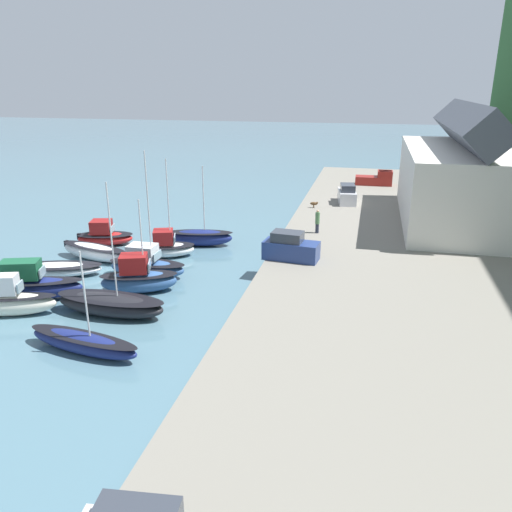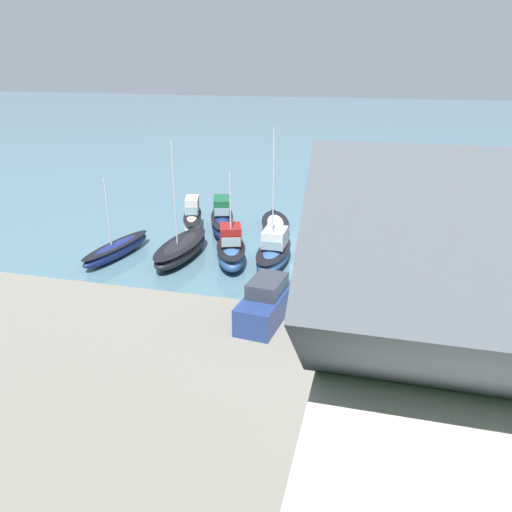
{
  "view_description": "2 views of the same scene",
  "coord_description": "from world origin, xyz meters",
  "views": [
    {
      "loc": [
        34.02,
        21.81,
        14.57
      ],
      "look_at": [
        -1.4,
        13.6,
        1.85
      ],
      "focal_mm": 35.0,
      "sensor_mm": 36.0,
      "label": 1
    },
    {
      "loc": [
        -6.9,
        37.89,
        14.0
      ],
      "look_at": [
        0.45,
        9.15,
        2.19
      ],
      "focal_mm": 35.0,
      "sensor_mm": 36.0,
      "label": 2
    }
  ],
  "objects": [
    {
      "name": "moored_boat_8",
      "position": [
        1.59,
        -2.03,
        0.54
      ],
      "size": [
        4.23,
        7.66,
        1.0
      ],
      "rotation": [
        0.0,
        0.0,
        0.27
      ],
      "color": "white",
      "rests_on": "ground_plane"
    },
    {
      "name": "moored_boat_6",
      "position": [
        -6.58,
        -2.3,
        0.84
      ],
      "size": [
        3.62,
        5.66,
        2.34
      ],
      "rotation": [
        0.0,
        0.0,
        0.26
      ],
      "color": "red",
      "rests_on": "ground_plane"
    },
    {
      "name": "moored_boat_10",
      "position": [
        8.67,
        -0.8,
        1.05
      ],
      "size": [
        3.29,
        6.43,
        2.84
      ],
      "rotation": [
        0.0,
        0.0,
        0.3
      ],
      "color": "white",
      "rests_on": "ground_plane"
    },
    {
      "name": "moored_boat_3",
      "position": [
        3.16,
        5.86,
        1.07
      ],
      "size": [
        3.77,
        5.94,
        6.92
      ],
      "rotation": [
        0.0,
        0.0,
        0.33
      ],
      "color": "#33568E",
      "rests_on": "ground_plane"
    },
    {
      "name": "ground_plane",
      "position": [
        0.0,
        0.0,
        0.0
      ],
      "size": [
        320.0,
        320.0,
        0.0
      ],
      "primitive_type": "plane",
      "color": "slate"
    },
    {
      "name": "moored_boat_7",
      "position": [
        -2.44,
        -1.01,
        0.74
      ],
      "size": [
        3.45,
        7.16,
        1.4
      ],
      "rotation": [
        0.0,
        0.0,
        -0.26
      ],
      "color": "silver",
      "rests_on": "ground_plane"
    },
    {
      "name": "moored_boat_2",
      "position": [
        0.15,
        5.1,
        0.97
      ],
      "size": [
        2.2,
        6.27,
        9.86
      ],
      "rotation": [
        0.0,
        0.0,
        0.0
      ],
      "color": "#33568E",
      "rests_on": "ground_plane"
    },
    {
      "name": "quay_promenade",
      "position": [
        0.0,
        27.21,
        0.83
      ],
      "size": [
        93.22,
        25.7,
        1.66
      ],
      "color": "gray",
      "rests_on": "ground_plane"
    },
    {
      "name": "moored_boat_9",
      "position": [
        6.11,
        -1.16,
        1.07
      ],
      "size": [
        4.11,
        7.76,
        2.89
      ],
      "rotation": [
        0.0,
        0.0,
        0.31
      ],
      "color": "navy",
      "rests_on": "ground_plane"
    },
    {
      "name": "moored_boat_4",
      "position": [
        7.08,
        5.73,
        0.77
      ],
      "size": [
        2.67,
        7.76,
        8.88
      ],
      "rotation": [
        0.0,
        0.0,
        -0.04
      ],
      "color": "black",
      "rests_on": "ground_plane"
    },
    {
      "name": "moored_boat_0",
      "position": [
        -8.29,
        6.61,
        0.82
      ],
      "size": [
        2.99,
        6.42,
        7.47
      ],
      "rotation": [
        0.0,
        0.0,
        0.17
      ],
      "color": "navy",
      "rests_on": "ground_plane"
    },
    {
      "name": "moored_boat_5",
      "position": [
        11.88,
        6.64,
        0.64
      ],
      "size": [
        2.7,
        7.52,
        6.16
      ],
      "rotation": [
        0.0,
        0.0,
        -0.16
      ],
      "color": "navy",
      "rests_on": "ground_plane"
    },
    {
      "name": "person_on_quay",
      "position": [
        -9.35,
        17.42,
        2.76
      ],
      "size": [
        0.4,
        0.4,
        2.14
      ],
      "color": "#232838",
      "rests_on": "quay_promenade"
    },
    {
      "name": "parked_car_1",
      "position": [
        -1.84,
        16.2,
        2.58
      ],
      "size": [
        2.25,
        4.37,
        2.16
      ],
      "rotation": [
        0.0,
        0.0,
        -0.11
      ],
      "color": "navy",
      "rests_on": "quay_promenade"
    },
    {
      "name": "moored_boat_1",
      "position": [
        -4.65,
        4.75,
        0.89
      ],
      "size": [
        3.72,
        5.32,
        8.58
      ],
      "rotation": [
        0.0,
        0.0,
        0.34
      ],
      "color": "silver",
      "rests_on": "ground_plane"
    }
  ]
}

